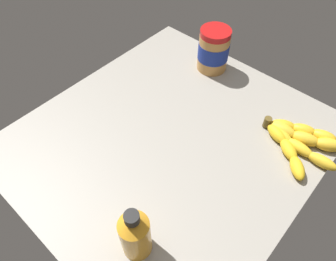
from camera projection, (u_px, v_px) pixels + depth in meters
ground_plane at (170, 142)px, 84.74cm from camera, size 70.59×77.43×4.98cm
banana_bunch at (299, 141)px, 79.96cm from camera, size 21.11×19.10×3.36cm
peanut_butter_jar at (214, 50)px, 95.89cm from camera, size 9.48×9.48×13.57cm
honey_bottle at (135, 234)px, 59.24cm from camera, size 6.01×6.01×14.77cm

